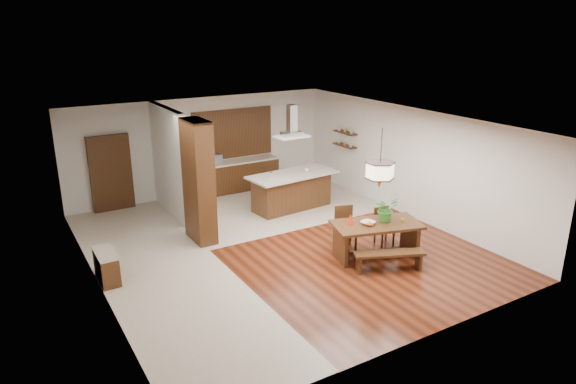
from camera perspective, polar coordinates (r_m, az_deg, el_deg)
room_shell at (r=11.42m, az=-1.29°, el=3.63°), size 9.00×9.04×2.92m
tile_hallway at (r=11.14m, az=-13.75°, el=-8.64°), size 2.50×9.00×0.01m
tile_kitchen at (r=14.70m, az=-1.83°, el=-1.39°), size 5.50×4.00×0.01m
soffit_band at (r=11.24m, az=-1.32°, el=7.69°), size 8.00×9.00×0.02m
partition_pier at (r=12.06m, az=-9.91°, el=1.14°), size 0.45×1.00×2.90m
partition_stub at (r=13.98m, az=-13.06°, el=3.30°), size 0.18×2.40×2.90m
hallway_console at (r=10.97m, az=-19.50°, el=-7.84°), size 0.37×0.88×0.63m
hallway_doorway at (r=14.80m, az=-19.07°, el=1.98°), size 1.10×0.20×2.10m
rear_counter at (r=15.89m, az=-5.62°, el=1.84°), size 2.60×0.62×0.95m
kitchen_window at (r=15.81m, az=-6.18°, el=6.50°), size 2.60×0.08×1.50m
shelf_lower at (r=15.77m, az=6.32°, el=5.16°), size 0.26×0.90×0.04m
shelf_upper at (r=15.68m, az=6.37°, el=6.58°), size 0.26×0.90×0.04m
dining_table at (r=11.44m, az=9.79°, el=-4.43°), size 2.10×1.45×0.80m
dining_bench at (r=11.03m, az=11.15°, el=-7.56°), size 1.49×0.89×0.42m
dining_chair_left at (r=11.79m, az=6.48°, el=-4.05°), size 0.54×0.54×0.98m
dining_chair_right at (r=12.18m, az=10.69°, el=-3.80°), size 0.43×0.43×0.88m
pendant_lantern at (r=10.91m, az=10.25°, el=3.64°), size 0.64×0.64×1.31m
foliage_plant at (r=11.42m, az=10.81°, el=-1.87°), size 0.53×0.47×0.56m
fruit_bowl at (r=11.25m, az=8.89°, el=-3.41°), size 0.36×0.36×0.07m
napkin_cone at (r=11.19m, az=6.95°, el=-3.01°), size 0.18×0.18×0.23m
gold_ornament at (r=11.46m, az=12.58°, el=-3.16°), size 0.08×0.08×0.10m
kitchen_island at (r=14.23m, az=0.42°, el=0.17°), size 2.57×1.29×1.03m
range_hood at (r=13.75m, az=0.43°, el=7.87°), size 0.90×0.55×0.87m
island_cup at (r=14.19m, az=2.07°, el=2.44°), size 0.16×0.16×0.10m
microwave at (r=15.46m, az=-8.31°, el=3.61°), size 0.56×0.48×0.26m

